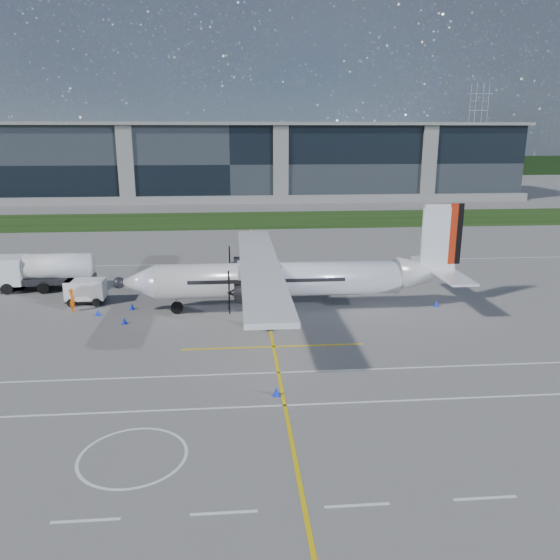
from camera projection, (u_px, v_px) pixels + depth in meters
ground at (230, 229)px, 79.78m from camera, size 400.00×400.00×0.00m
grass_strip at (230, 220)px, 87.47m from camera, size 400.00×18.00×0.04m
terminal_building at (230, 162)px, 116.29m from camera, size 120.00×20.00×15.00m
tree_line at (231, 167)px, 175.18m from camera, size 400.00×6.00×6.00m
pylon_east at (477, 128)px, 188.57m from camera, size 9.00×4.60×30.00m
yellow_taxiway_centerline at (261, 282)px, 51.16m from camera, size 0.20×70.00×0.01m
white_lane_line at (226, 408)px, 27.83m from camera, size 90.00×0.15×0.01m
turboprop_aircraft at (292, 259)px, 42.00m from camera, size 26.76×27.75×8.32m
fuel_tanker_truck at (38, 272)px, 48.36m from camera, size 8.70×2.83×3.26m
baggage_tug at (86, 292)px, 44.70m from camera, size 3.30×1.98×1.98m
ground_crew_person at (72, 298)px, 42.60m from camera, size 0.73×0.94×2.12m
safety_cone_portwing at (276, 391)px, 29.08m from camera, size 0.36×0.36×0.50m
safety_cone_tail at (436, 303)px, 44.02m from camera, size 0.36×0.36×0.50m
safety_cone_stbdwing at (251, 266)px, 56.43m from camera, size 0.36×0.36×0.50m
safety_cone_nose_stbd at (132, 306)px, 43.30m from camera, size 0.36×0.36×0.50m
safety_cone_fwd at (98, 312)px, 41.84m from camera, size 0.36×0.36×0.50m
safety_cone_nose_port at (124, 321)px, 40.03m from camera, size 0.36×0.36×0.50m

